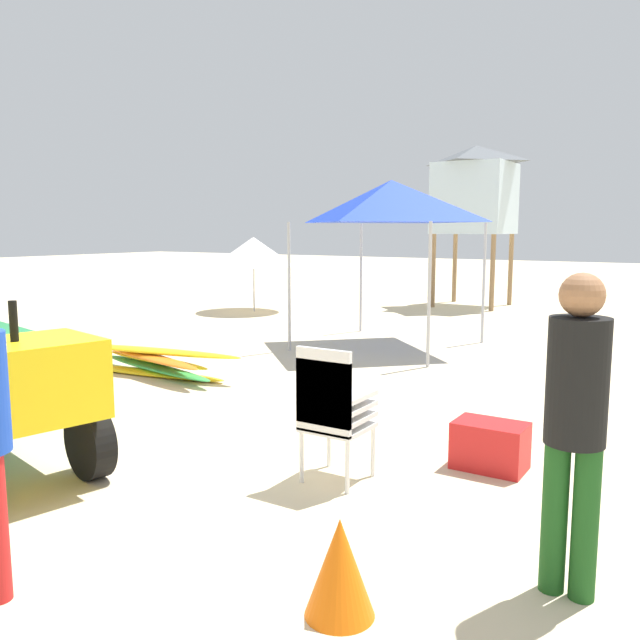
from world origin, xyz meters
The scene contains 9 objects.
ground centered at (0.00, 0.00, 0.00)m, with size 80.00×80.00×0.00m, color beige.
stacked_plastic_chairs centered at (2.03, 1.10, 0.65)m, with size 0.48×0.48×1.11m.
surfboard_pile centered at (-2.07, 3.09, 0.20)m, with size 2.80×0.87×0.40m.
lifeguard_near_left centered at (3.96, 0.43, 1.04)m, with size 0.32×0.32×1.79m.
popup_canopy centered at (-0.30, 6.89, 2.47)m, with size 2.52×2.52×2.83m.
lifeguard_tower centered at (-1.13, 13.49, 3.03)m, with size 1.98×1.98×4.15m.
beach_umbrella_left centered at (-5.31, 9.54, 1.47)m, with size 2.03×2.03×1.83m.
traffic_cone_near centered at (2.99, -0.41, 0.27)m, with size 0.37×0.37×0.53m, color orange.
cooler_box centered at (2.99, 2.10, 0.20)m, with size 0.59×0.39×0.40m, color red.
Camera 1 is at (4.60, -3.16, 2.01)m, focal length 36.60 mm.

